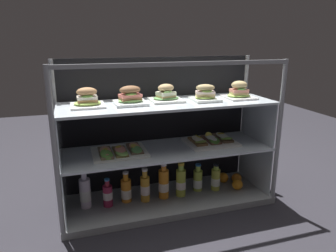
# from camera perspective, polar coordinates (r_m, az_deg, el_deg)

# --- Properties ---
(ground_plane) EXTENTS (6.00, 6.00, 0.02)m
(ground_plane) POSITION_cam_1_polar(r_m,az_deg,el_deg) (2.23, -0.00, -14.00)
(ground_plane) COLOR #29282E
(ground_plane) RESTS_ON ground
(case_base_deck) EXTENTS (1.40, 0.47, 0.04)m
(case_base_deck) POSITION_cam_1_polar(r_m,az_deg,el_deg) (2.22, -0.00, -13.28)
(case_base_deck) COLOR #979B9D
(case_base_deck) RESTS_ON ground
(case_frame) EXTENTS (1.40, 0.47, 0.98)m
(case_frame) POSITION_cam_1_polar(r_m,az_deg,el_deg) (2.16, -1.21, 0.49)
(case_frame) COLOR gray
(case_frame) RESTS_ON ground
(riser_lower_tier) EXTENTS (1.34, 0.41, 0.34)m
(riser_lower_tier) POSITION_cam_1_polar(r_m,az_deg,el_deg) (2.13, -0.00, -8.81)
(riser_lower_tier) COLOR silver
(riser_lower_tier) RESTS_ON case_base_deck
(shelf_lower_glass) EXTENTS (1.36, 0.42, 0.02)m
(shelf_lower_glass) POSITION_cam_1_polar(r_m,az_deg,el_deg) (2.06, -0.00, -4.37)
(shelf_lower_glass) COLOR silver
(shelf_lower_glass) RESTS_ON riser_lower_tier
(riser_upper_tier) EXTENTS (1.34, 0.41, 0.30)m
(riser_upper_tier) POSITION_cam_1_polar(r_m,az_deg,el_deg) (2.02, -0.00, -0.21)
(riser_upper_tier) COLOR silver
(riser_upper_tier) RESTS_ON shelf_lower_glass
(shelf_upper_glass) EXTENTS (1.36, 0.42, 0.02)m
(shelf_upper_glass) POSITION_cam_1_polar(r_m,az_deg,el_deg) (1.98, -0.00, 4.12)
(shelf_upper_glass) COLOR silver
(shelf_upper_glass) RESTS_ON riser_upper_tier
(plated_roll_sandwich_mid_left) EXTENTS (0.20, 0.20, 0.11)m
(plated_roll_sandwich_mid_left) POSITION_cam_1_polar(r_m,az_deg,el_deg) (1.91, -14.57, 4.66)
(plated_roll_sandwich_mid_left) COLOR white
(plated_roll_sandwich_mid_left) RESTS_ON shelf_upper_glass
(plated_roll_sandwich_far_left) EXTENTS (0.19, 0.19, 0.12)m
(plated_roll_sandwich_far_left) POSITION_cam_1_polar(r_m,az_deg,el_deg) (1.92, -6.92, 5.21)
(plated_roll_sandwich_far_left) COLOR white
(plated_roll_sandwich_far_left) RESTS_ON shelf_upper_glass
(plated_roll_sandwich_left_of_center) EXTENTS (0.20, 0.20, 0.11)m
(plated_roll_sandwich_left_of_center) POSITION_cam_1_polar(r_m,az_deg,el_deg) (2.01, -0.25, 5.66)
(plated_roll_sandwich_left_of_center) COLOR white
(plated_roll_sandwich_left_of_center) RESTS_ON shelf_upper_glass
(plated_roll_sandwich_near_left_corner) EXTENTS (0.17, 0.17, 0.11)m
(plated_roll_sandwich_near_left_corner) POSITION_cam_1_polar(r_m,az_deg,el_deg) (2.03, 6.83, 5.71)
(plated_roll_sandwich_near_left_corner) COLOR white
(plated_roll_sandwich_near_left_corner) RESTS_ON shelf_upper_glass
(plated_roll_sandwich_center) EXTENTS (0.19, 0.19, 0.12)m
(plated_roll_sandwich_center) POSITION_cam_1_polar(r_m,az_deg,el_deg) (2.16, 12.87, 6.09)
(plated_roll_sandwich_center) COLOR white
(plated_roll_sandwich_center) RESTS_ON shelf_upper_glass
(open_sandwich_tray_mid_right) EXTENTS (0.34, 0.28, 0.06)m
(open_sandwich_tray_mid_right) POSITION_cam_1_polar(r_m,az_deg,el_deg) (1.98, -8.83, -4.60)
(open_sandwich_tray_mid_right) COLOR white
(open_sandwich_tray_mid_right) RESTS_ON shelf_lower_glass
(open_sandwich_tray_mid_left) EXTENTS (0.34, 0.27, 0.07)m
(open_sandwich_tray_mid_left) POSITION_cam_1_polar(r_m,az_deg,el_deg) (2.18, 7.87, -2.61)
(open_sandwich_tray_mid_left) COLOR white
(open_sandwich_tray_mid_left) RESTS_ON shelf_lower_glass
(juice_bottle_back_left) EXTENTS (0.07, 0.07, 0.25)m
(juice_bottle_back_left) POSITION_cam_1_polar(r_m,az_deg,el_deg) (2.11, -14.92, -11.71)
(juice_bottle_back_left) COLOR white
(juice_bottle_back_left) RESTS_ON case_base_deck
(juice_bottle_front_second) EXTENTS (0.06, 0.06, 0.19)m
(juice_bottle_front_second) POSITION_cam_1_polar(r_m,az_deg,el_deg) (2.10, -10.97, -12.30)
(juice_bottle_front_second) COLOR #9C2447
(juice_bottle_front_second) RESTS_ON case_base_deck
(juice_bottle_front_fourth) EXTENTS (0.07, 0.07, 0.21)m
(juice_bottle_front_fourth) POSITION_cam_1_polar(r_m,az_deg,el_deg) (2.13, -7.66, -11.60)
(juice_bottle_front_fourth) COLOR orange
(juice_bottle_front_fourth) RESTS_ON case_base_deck
(juice_bottle_front_middle) EXTENTS (0.06, 0.06, 0.23)m
(juice_bottle_front_middle) POSITION_cam_1_polar(r_m,az_deg,el_deg) (2.12, -4.22, -11.24)
(juice_bottle_front_middle) COLOR gold
(juice_bottle_front_middle) RESTS_ON case_base_deck
(juice_bottle_tucked_behind) EXTENTS (0.07, 0.07, 0.25)m
(juice_bottle_tucked_behind) POSITION_cam_1_polar(r_m,az_deg,el_deg) (2.15, -0.76, -10.56)
(juice_bottle_tucked_behind) COLOR orange
(juice_bottle_tucked_behind) RESTS_ON case_base_deck
(juice_bottle_back_right) EXTENTS (0.07, 0.07, 0.24)m
(juice_bottle_back_right) POSITION_cam_1_polar(r_m,az_deg,el_deg) (2.18, 2.37, -10.23)
(juice_bottle_back_right) COLOR #BCCB42
(juice_bottle_back_right) RESTS_ON case_base_deck
(juice_bottle_near_post) EXTENTS (0.07, 0.07, 0.20)m
(juice_bottle_near_post) POSITION_cam_1_polar(r_m,az_deg,el_deg) (2.27, 5.47, -9.86)
(juice_bottle_near_post) COLOR #AEC846
(juice_bottle_near_post) RESTS_ON case_base_deck
(juice_bottle_front_left_end) EXTENTS (0.06, 0.06, 0.19)m
(juice_bottle_front_left_end) POSITION_cam_1_polar(r_m,az_deg,el_deg) (2.29, 8.68, -9.59)
(juice_bottle_front_left_end) COLOR #BFC746
(juice_bottle_front_left_end) RESTS_ON case_base_deck
(orange_fruit_beside_bottles) EXTENTS (0.08, 0.08, 0.08)m
(orange_fruit_beside_bottles) POSITION_cam_1_polar(r_m,az_deg,el_deg) (2.34, 12.58, -10.37)
(orange_fruit_beside_bottles) COLOR orange
(orange_fruit_beside_bottles) RESTS_ON case_base_deck
(orange_fruit_near_left_post) EXTENTS (0.08, 0.08, 0.08)m
(orange_fruit_near_left_post) POSITION_cam_1_polar(r_m,az_deg,el_deg) (2.43, 12.44, -9.32)
(orange_fruit_near_left_post) COLOR orange
(orange_fruit_near_left_post) RESTS_ON case_base_deck
(orange_fruit_rolled_forward) EXTENTS (0.08, 0.08, 0.08)m
(orange_fruit_rolled_forward) POSITION_cam_1_polar(r_m,az_deg,el_deg) (2.42, 10.09, -9.29)
(orange_fruit_rolled_forward) COLOR orange
(orange_fruit_rolled_forward) RESTS_ON case_base_deck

